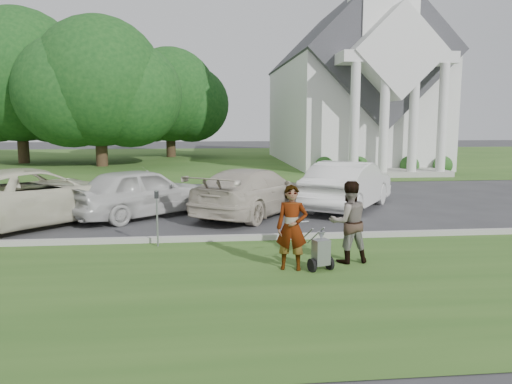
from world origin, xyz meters
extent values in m
plane|color=#333335|center=(0.00, 0.00, 0.00)|extent=(120.00, 120.00, 0.00)
cube|color=#2C521C|center=(0.00, -3.00, 0.01)|extent=(80.00, 7.00, 0.01)
cube|color=#2C521C|center=(0.00, 27.00, 0.01)|extent=(80.00, 30.00, 0.01)
cube|color=#9E9E93|center=(0.00, 0.55, 0.07)|extent=(80.00, 0.18, 0.15)
cube|color=white|center=(9.00, 24.00, 3.50)|extent=(9.00, 16.00, 7.00)
cube|color=#38383D|center=(9.00, 24.00, 7.00)|extent=(9.19, 17.00, 9.19)
cube|color=#9E9E93|center=(9.00, 14.80, 0.15)|extent=(6.20, 2.60, 0.30)
cylinder|color=white|center=(6.60, 13.80, 3.00)|extent=(0.50, 0.50, 6.00)
cylinder|color=white|center=(8.20, 13.80, 3.00)|extent=(0.50, 0.50, 6.00)
cylinder|color=white|center=(9.80, 13.80, 3.00)|extent=(0.50, 0.50, 6.00)
cylinder|color=white|center=(11.40, 13.80, 3.00)|extent=(0.50, 0.50, 6.00)
cube|color=white|center=(9.00, 14.60, 6.30)|extent=(6.20, 2.00, 0.60)
cube|color=white|center=(9.00, 14.60, 6.60)|extent=(5.09, 2.20, 5.09)
sphere|color=#1E4C19|center=(5.50, 15.70, 0.45)|extent=(1.10, 1.10, 1.10)
sphere|color=#1E4C19|center=(7.50, 15.70, 0.45)|extent=(1.10, 1.10, 1.10)
sphere|color=#1E4C19|center=(10.50, 15.70, 0.45)|extent=(1.10, 1.10, 1.10)
sphere|color=#1E4C19|center=(12.50, 15.70, 0.45)|extent=(1.10, 1.10, 1.10)
cylinder|color=#332316|center=(-8.00, 22.00, 1.60)|extent=(0.76, 0.76, 3.20)
sphere|color=#133D15|center=(-8.00, 22.00, 5.51)|extent=(8.40, 8.40, 8.40)
sphere|color=#133D15|center=(-6.11, 22.30, 4.67)|extent=(6.89, 6.89, 6.89)
sphere|color=#133D15|center=(-9.68, 21.70, 4.88)|extent=(7.22, 7.22, 7.22)
cylinder|color=#332316|center=(-14.00, 25.00, 1.80)|extent=(0.76, 0.76, 3.60)
sphere|color=#133D15|center=(-14.00, 25.00, 6.13)|extent=(9.20, 9.20, 9.20)
sphere|color=#133D15|center=(-11.93, 25.30, 5.21)|extent=(7.54, 7.54, 7.54)
cylinder|color=#332316|center=(-4.00, 30.00, 1.50)|extent=(0.76, 0.76, 3.00)
sphere|color=#133D15|center=(-4.00, 30.00, 5.09)|extent=(7.60, 7.60, 7.60)
sphere|color=#133D15|center=(-2.29, 30.30, 4.33)|extent=(6.23, 6.23, 6.23)
sphere|color=#133D15|center=(-5.52, 29.70, 4.52)|extent=(6.54, 6.54, 6.54)
cylinder|color=black|center=(0.90, -2.26, 0.14)|extent=(0.15, 0.29, 0.28)
cylinder|color=black|center=(1.30, -2.13, 0.14)|extent=(0.15, 0.29, 0.28)
cylinder|color=#2D2D33|center=(1.10, -2.19, 0.14)|extent=(0.46, 0.18, 0.03)
cube|color=#92949A|center=(1.10, -2.19, 0.40)|extent=(0.37, 0.34, 0.52)
cone|color=#92949A|center=(1.10, -2.19, 0.75)|extent=(0.20, 0.20, 0.15)
cylinder|color=#2D2D33|center=(1.10, -2.19, 0.82)|extent=(0.04, 0.04, 0.06)
cylinder|color=#92949A|center=(0.83, -1.80, 0.64)|extent=(0.24, 0.67, 0.50)
cylinder|color=#92949A|center=(1.09, -1.72, 0.64)|extent=(0.24, 0.67, 0.50)
cylinder|color=#92949A|center=(0.86, -1.43, 0.87)|extent=(0.30, 0.12, 0.03)
imported|color=#999999|center=(0.52, -2.04, 0.87)|extent=(0.72, 0.56, 1.74)
imported|color=#999999|center=(1.82, -1.64, 0.88)|extent=(0.92, 0.75, 1.77)
cylinder|color=#92949A|center=(-2.39, 0.15, 0.60)|extent=(0.04, 0.04, 1.20)
cube|color=#2D2D33|center=(-2.39, 0.15, 1.28)|extent=(0.10, 0.07, 0.18)
cylinder|color=#92949A|center=(-2.39, 0.15, 1.37)|extent=(0.09, 0.09, 0.03)
imported|color=beige|center=(-6.23, 3.17, 0.84)|extent=(6.22, 6.23, 1.68)
imported|color=silver|center=(-3.23, 4.06, 0.79)|extent=(4.80, 4.37, 1.59)
imported|color=beige|center=(0.32, 4.04, 0.76)|extent=(4.75, 5.51, 1.52)
imported|color=silver|center=(3.70, 4.78, 0.83)|extent=(4.27, 5.15, 1.66)
camera|label=1|loc=(-1.22, -11.84, 3.06)|focal=35.00mm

